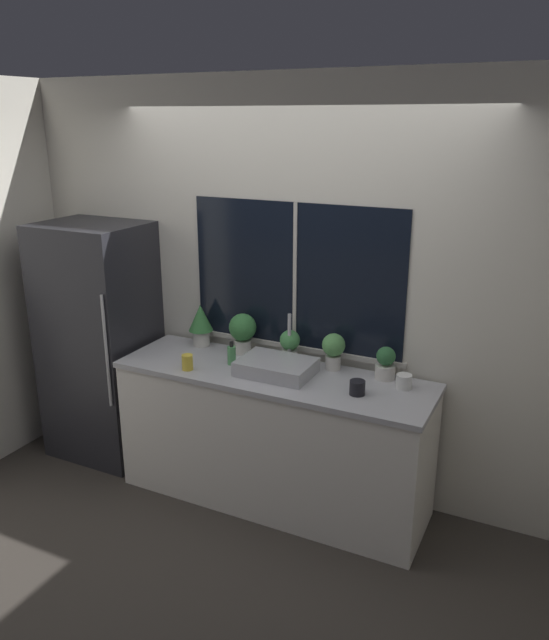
% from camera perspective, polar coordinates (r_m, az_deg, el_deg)
% --- Properties ---
extents(ground_plane, '(14.00, 14.00, 0.00)m').
position_cam_1_polar(ground_plane, '(4.14, -2.06, -17.97)').
color(ground_plane, '#38332D').
extents(wall_back, '(8.00, 0.09, 2.70)m').
position_cam_1_polar(wall_back, '(4.08, 2.10, 2.70)').
color(wall_back, silver).
rests_on(wall_back, ground_plane).
extents(wall_left, '(0.06, 7.00, 2.70)m').
position_cam_1_polar(wall_left, '(5.86, -13.33, 6.95)').
color(wall_left, silver).
rests_on(wall_left, ground_plane).
extents(counter, '(2.03, 0.61, 0.91)m').
position_cam_1_polar(counter, '(4.11, -0.16, -10.67)').
color(counter, white).
rests_on(counter, ground_plane).
extents(refrigerator, '(0.73, 0.63, 1.74)m').
position_cam_1_polar(refrigerator, '(4.73, -15.63, -1.93)').
color(refrigerator, '#232328').
rests_on(refrigerator, ground_plane).
extents(sink, '(0.46, 0.38, 0.34)m').
position_cam_1_polar(sink, '(3.89, 0.17, -4.27)').
color(sink, '#ADADB2').
rests_on(sink, counter).
extents(potted_plant_far_left, '(0.17, 0.17, 0.30)m').
position_cam_1_polar(potted_plant_far_left, '(4.35, -6.76, -0.18)').
color(potted_plant_far_left, silver).
rests_on(potted_plant_far_left, counter).
extents(potted_plant_left, '(0.19, 0.19, 0.28)m').
position_cam_1_polar(potted_plant_left, '(4.19, -2.93, -0.93)').
color(potted_plant_left, silver).
rests_on(potted_plant_left, counter).
extents(potted_plant_center, '(0.13, 0.13, 0.21)m').
position_cam_1_polar(potted_plant_center, '(4.06, 1.42, -2.22)').
color(potted_plant_center, silver).
rests_on(potted_plant_center, counter).
extents(potted_plant_right, '(0.15, 0.15, 0.24)m').
position_cam_1_polar(potted_plant_right, '(3.94, 5.42, -2.62)').
color(potted_plant_right, silver).
rests_on(potted_plant_right, counter).
extents(potted_plant_far_right, '(0.12, 0.12, 0.20)m').
position_cam_1_polar(potted_plant_far_right, '(3.86, 10.12, -3.91)').
color(potted_plant_far_right, silver).
rests_on(potted_plant_far_right, counter).
extents(soap_bottle, '(0.05, 0.05, 0.15)m').
position_cam_1_polar(soap_bottle, '(4.04, -3.94, -3.20)').
color(soap_bottle, '#519E5B').
rests_on(soap_bottle, counter).
extents(mug_white, '(0.09, 0.09, 0.09)m').
position_cam_1_polar(mug_white, '(3.76, 11.76, -5.53)').
color(mug_white, white).
rests_on(mug_white, counter).
extents(mug_black, '(0.09, 0.09, 0.08)m').
position_cam_1_polar(mug_black, '(3.64, 7.58, -6.15)').
color(mug_black, black).
rests_on(mug_black, counter).
extents(mug_yellow, '(0.07, 0.07, 0.10)m').
position_cam_1_polar(mug_yellow, '(3.98, -7.97, -3.84)').
color(mug_yellow, gold).
rests_on(mug_yellow, counter).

